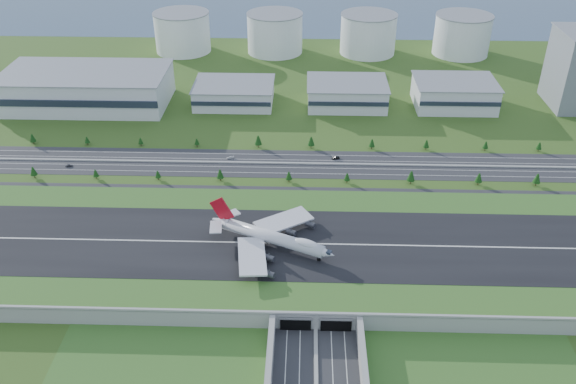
{
  "coord_description": "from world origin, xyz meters",
  "views": [
    {
      "loc": [
        -5.76,
        -239.49,
        184.54
      ],
      "look_at": [
        -14.37,
        35.0,
        16.07
      ],
      "focal_mm": 38.0,
      "sensor_mm": 36.0,
      "label": 1
    }
  ],
  "objects_px": {
    "fuel_tank_a": "(182,32)",
    "boeing_747": "(271,237)",
    "car_7": "(230,158)",
    "car_4": "(69,165)",
    "car_5": "(336,158)"
  },
  "relations": [
    {
      "from": "car_4",
      "to": "car_5",
      "type": "xyz_separation_m",
      "value": [
        166.38,
        14.86,
        0.07
      ]
    },
    {
      "from": "car_5",
      "to": "car_7",
      "type": "height_order",
      "value": "car_5"
    },
    {
      "from": "car_4",
      "to": "car_5",
      "type": "distance_m",
      "value": 167.04
    },
    {
      "from": "boeing_747",
      "to": "car_7",
      "type": "height_order",
      "value": "boeing_747"
    },
    {
      "from": "car_4",
      "to": "car_5",
      "type": "relative_size",
      "value": 0.89
    },
    {
      "from": "boeing_747",
      "to": "car_7",
      "type": "distance_m",
      "value": 109.0
    },
    {
      "from": "car_7",
      "to": "boeing_747",
      "type": "bearing_deg",
      "value": 6.78
    },
    {
      "from": "boeing_747",
      "to": "car_4",
      "type": "xyz_separation_m",
      "value": [
        -131.21,
        89.96,
        -13.01
      ]
    },
    {
      "from": "fuel_tank_a",
      "to": "boeing_747",
      "type": "height_order",
      "value": "fuel_tank_a"
    },
    {
      "from": "fuel_tank_a",
      "to": "boeing_747",
      "type": "bearing_deg",
      "value": -72.49
    },
    {
      "from": "boeing_747",
      "to": "car_7",
      "type": "relative_size",
      "value": 13.36
    },
    {
      "from": "car_5",
      "to": "car_7",
      "type": "distance_m",
      "value": 67.13
    },
    {
      "from": "fuel_tank_a",
      "to": "car_7",
      "type": "height_order",
      "value": "fuel_tank_a"
    },
    {
      "from": "fuel_tank_a",
      "to": "car_7",
      "type": "distance_m",
      "value": 220.3
    },
    {
      "from": "boeing_747",
      "to": "car_4",
      "type": "distance_m",
      "value": 159.62
    }
  ]
}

